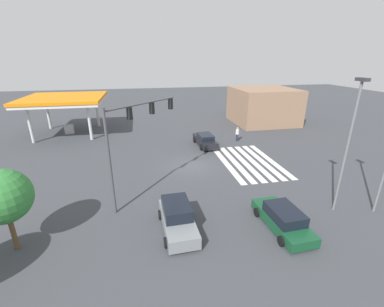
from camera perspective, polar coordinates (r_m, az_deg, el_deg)
ground_plane at (r=25.29m, az=0.00°, el=-2.88°), size 136.30×136.30×0.00m
crosswalk_markings at (r=27.00m, az=12.47°, el=-1.81°), size 9.46×5.35×0.01m
traffic_signal_mast at (r=18.18m, az=-12.92°, el=5.10°), size 4.93×4.93×7.31m
car_0 at (r=16.41m, az=-3.26°, el=-14.08°), size 4.59×2.19×1.68m
car_1 at (r=30.98m, az=2.90°, el=2.99°), size 4.88×2.21×1.48m
car_2 at (r=17.44m, az=19.52°, el=-13.50°), size 4.88×2.24×1.44m
gas_station_canopy at (r=39.07m, az=-26.53°, el=10.54°), size 10.11×10.11×5.13m
corner_building at (r=43.46m, az=15.52°, el=10.20°), size 9.18×9.18×5.46m
pedestrian at (r=33.13m, az=10.06°, el=4.43°), size 0.41×0.41×1.79m
street_light_pole_b at (r=19.10m, az=31.58°, el=2.97°), size 0.80×0.36×8.98m
tree_corner_a at (r=16.73m, az=-36.50°, el=-7.73°), size 2.91×2.91×4.79m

